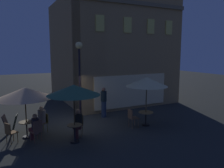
% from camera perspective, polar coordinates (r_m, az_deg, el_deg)
% --- Properties ---
extents(ground_plane, '(60.00, 60.00, 0.00)m').
position_cam_1_polar(ground_plane, '(11.82, -10.30, -10.51)').
color(ground_plane, '#292C28').
extents(cafe_building, '(7.65, 8.79, 7.75)m').
position_cam_1_polar(cafe_building, '(16.20, -3.60, 8.57)').
color(cafe_building, '#9D7C4D').
rests_on(cafe_building, ground).
extents(street_lamp_near_corner, '(0.38, 0.38, 4.32)m').
position_cam_1_polar(street_lamp_near_corner, '(11.93, -8.47, 5.51)').
color(street_lamp_near_corner, black).
rests_on(street_lamp_near_corner, ground).
extents(menu_sandwich_board, '(0.75, 0.68, 0.88)m').
position_cam_1_polar(menu_sandwich_board, '(11.50, -24.84, -9.35)').
color(menu_sandwich_board, '#212B25').
rests_on(menu_sandwich_board, ground).
extents(cafe_table_0, '(0.62, 0.62, 0.77)m').
position_cam_1_polar(cafe_table_0, '(9.57, -9.65, -11.84)').
color(cafe_table_0, black).
rests_on(cafe_table_0, ground).
extents(cafe_table_1, '(0.75, 0.75, 0.72)m').
position_cam_1_polar(cafe_table_1, '(11.62, 8.77, -8.07)').
color(cafe_table_1, black).
rests_on(cafe_table_1, ground).
extents(cafe_table_2, '(0.64, 0.64, 0.72)m').
position_cam_1_polar(cafe_table_2, '(10.65, -21.25, -10.28)').
color(cafe_table_2, black).
rests_on(cafe_table_2, ground).
extents(patio_umbrella_0, '(2.18, 2.18, 2.47)m').
position_cam_1_polar(patio_umbrella_0, '(9.12, -9.91, -1.57)').
color(patio_umbrella_0, black).
rests_on(patio_umbrella_0, ground).
extents(patio_umbrella_1, '(2.13, 2.13, 2.53)m').
position_cam_1_polar(patio_umbrella_1, '(11.26, 8.97, 0.54)').
color(patio_umbrella_1, black).
rests_on(patio_umbrella_1, ground).
extents(patio_umbrella_2, '(2.45, 2.45, 2.26)m').
position_cam_1_polar(patio_umbrella_2, '(10.28, -21.70, -2.21)').
color(patio_umbrella_2, black).
rests_on(patio_umbrella_2, ground).
extents(cafe_chair_0, '(0.56, 0.56, 0.92)m').
position_cam_1_polar(cafe_chair_0, '(10.28, -8.67, -10.09)').
color(cafe_chair_0, brown).
rests_on(cafe_chair_0, ground).
extents(cafe_chair_1, '(0.46, 0.46, 0.95)m').
position_cam_1_polar(cafe_chair_1, '(11.20, 5.19, -8.37)').
color(cafe_chair_1, brown).
rests_on(cafe_chair_1, ground).
extents(cafe_chair_2, '(0.55, 0.55, 0.89)m').
position_cam_1_polar(cafe_chair_2, '(11.08, -17.31, -9.10)').
color(cafe_chair_2, brown).
rests_on(cafe_chair_2, ground).
extents(cafe_chair_3, '(0.52, 0.52, 0.88)m').
position_cam_1_polar(cafe_chair_3, '(10.23, -24.98, -11.05)').
color(cafe_chair_3, brown).
rests_on(cafe_chair_3, ground).
extents(cafe_chair_4, '(0.55, 0.55, 0.95)m').
position_cam_1_polar(cafe_chair_4, '(9.97, -18.93, -11.06)').
color(cafe_chair_4, brown).
rests_on(cafe_chair_4, ground).
extents(patron_seated_0, '(0.50, 0.55, 1.25)m').
position_cam_1_polar(patron_seated_0, '(10.11, -8.85, -9.50)').
color(patron_seated_0, '#482121').
rests_on(patron_seated_0, ground).
extents(patron_seated_1, '(0.55, 0.48, 1.27)m').
position_cam_1_polar(patron_seated_1, '(10.96, -17.93, -8.37)').
color(patron_seated_1, '#846164').
rests_on(patron_seated_1, ground).
extents(patron_seated_2, '(0.42, 0.50, 1.21)m').
position_cam_1_polar(patron_seated_2, '(10.06, -19.45, -10.16)').
color(patron_seated_2, '#522227').
rests_on(patron_seated_2, ground).
extents(patron_standing_3, '(0.34, 0.34, 1.76)m').
position_cam_1_polar(patron_standing_3, '(12.84, -2.17, -4.73)').
color(patron_standing_3, '#26344A').
rests_on(patron_standing_3, ground).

